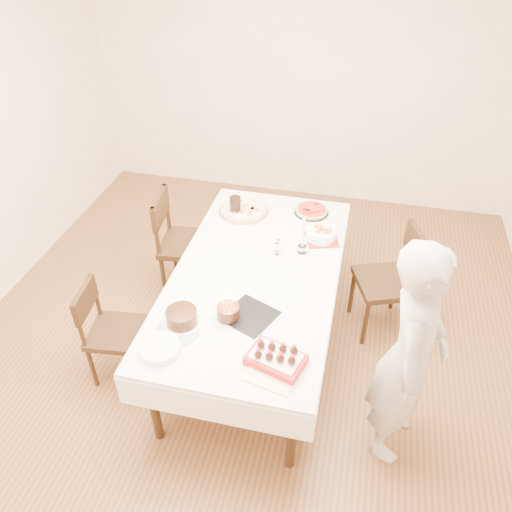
% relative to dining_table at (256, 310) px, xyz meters
% --- Properties ---
extents(floor, '(5.00, 5.00, 0.00)m').
position_rel_dining_table_xyz_m(floor, '(-0.06, -0.05, -0.38)').
color(floor, '#55351D').
rests_on(floor, ground).
extents(wall_back, '(4.50, 0.04, 2.70)m').
position_rel_dining_table_xyz_m(wall_back, '(-0.06, 2.45, 0.98)').
color(wall_back, beige).
rests_on(wall_back, floor).
extents(dining_table, '(1.51, 2.31, 0.75)m').
position_rel_dining_table_xyz_m(dining_table, '(0.00, 0.00, 0.00)').
color(dining_table, white).
rests_on(dining_table, floor).
extents(chair_right_savory, '(0.60, 0.60, 0.92)m').
position_rel_dining_table_xyz_m(chair_right_savory, '(0.93, 0.45, 0.08)').
color(chair_right_savory, black).
rests_on(chair_right_savory, floor).
extents(chair_left_savory, '(0.54, 0.54, 0.95)m').
position_rel_dining_table_xyz_m(chair_left_savory, '(-0.73, 0.56, 0.10)').
color(chair_left_savory, black).
rests_on(chair_left_savory, floor).
extents(chair_left_dessert, '(0.45, 0.45, 0.80)m').
position_rel_dining_table_xyz_m(chair_left_dessert, '(-0.91, -0.47, 0.02)').
color(chair_left_dessert, black).
rests_on(chair_left_dessert, floor).
extents(person, '(0.48, 0.64, 1.58)m').
position_rel_dining_table_xyz_m(person, '(1.05, -0.59, 0.41)').
color(person, '#B4AFAA').
rests_on(person, floor).
extents(pizza_white, '(0.51, 0.51, 0.04)m').
position_rel_dining_table_xyz_m(pizza_white, '(-0.28, 0.74, 0.40)').
color(pizza_white, beige).
rests_on(pizza_white, dining_table).
extents(pizza_pepperoni, '(0.34, 0.34, 0.04)m').
position_rel_dining_table_xyz_m(pizza_pepperoni, '(0.27, 0.86, 0.40)').
color(pizza_pepperoni, red).
rests_on(pizza_pepperoni, dining_table).
extents(red_placemat, '(0.30, 0.30, 0.01)m').
position_rel_dining_table_xyz_m(red_placemat, '(0.40, 0.50, 0.38)').
color(red_placemat, '#B21E1E').
rests_on(red_placemat, dining_table).
extents(pasta_bowl, '(0.29, 0.29, 0.07)m').
position_rel_dining_table_xyz_m(pasta_bowl, '(0.39, 0.50, 0.42)').
color(pasta_bowl, white).
rests_on(pasta_bowl, dining_table).
extents(taper_candle, '(0.08, 0.08, 0.32)m').
position_rel_dining_table_xyz_m(taper_candle, '(0.28, 0.30, 0.54)').
color(taper_candle, white).
rests_on(taper_candle, dining_table).
extents(shaker_pair, '(0.10, 0.10, 0.10)m').
position_rel_dining_table_xyz_m(shaker_pair, '(0.10, 0.23, 0.43)').
color(shaker_pair, white).
rests_on(shaker_pair, dining_table).
extents(cola_glass, '(0.12, 0.12, 0.17)m').
position_rel_dining_table_xyz_m(cola_glass, '(-0.33, 0.68, 0.46)').
color(cola_glass, black).
rests_on(cola_glass, dining_table).
extents(layer_cake, '(0.32, 0.32, 0.10)m').
position_rel_dining_table_xyz_m(layer_cake, '(-0.33, -0.60, 0.43)').
color(layer_cake, '#321A0C').
rests_on(layer_cake, dining_table).
extents(cake_board, '(0.39, 0.39, 0.01)m').
position_rel_dining_table_xyz_m(cake_board, '(0.06, -0.44, 0.38)').
color(cake_board, black).
rests_on(cake_board, dining_table).
extents(birthday_cake, '(0.14, 0.14, 0.15)m').
position_rel_dining_table_xyz_m(birthday_cake, '(-0.07, -0.48, 0.46)').
color(birthday_cake, '#3C1A10').
rests_on(birthday_cake, dining_table).
extents(strawberry_box, '(0.37, 0.30, 0.08)m').
position_rel_dining_table_xyz_m(strawberry_box, '(0.30, -0.78, 0.41)').
color(strawberry_box, '#A51912').
rests_on(strawberry_box, dining_table).
extents(box_lid, '(0.31, 0.23, 0.02)m').
position_rel_dining_table_xyz_m(box_lid, '(0.29, -0.88, 0.38)').
color(box_lid, beige).
rests_on(box_lid, dining_table).
extents(plate_stack, '(0.27, 0.27, 0.05)m').
position_rel_dining_table_xyz_m(plate_stack, '(-0.38, -0.85, 0.40)').
color(plate_stack, white).
rests_on(plate_stack, dining_table).
extents(china_plate, '(0.34, 0.34, 0.01)m').
position_rel_dining_table_xyz_m(china_plate, '(-0.34, -0.67, 0.38)').
color(china_plate, white).
rests_on(china_plate, dining_table).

